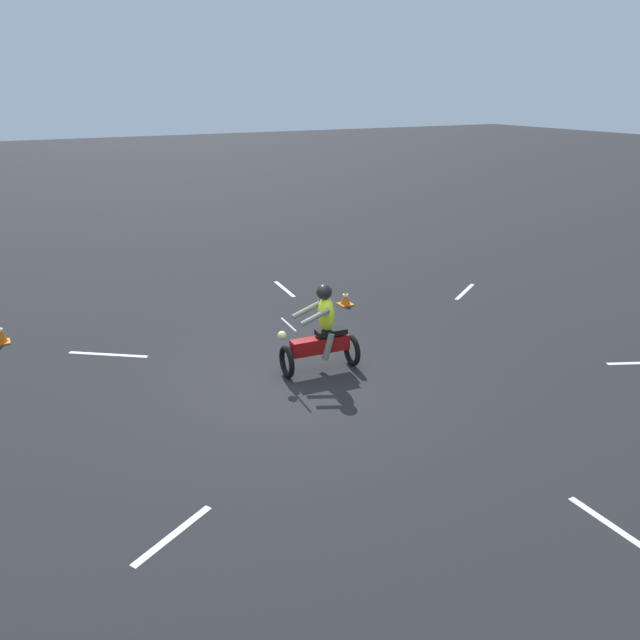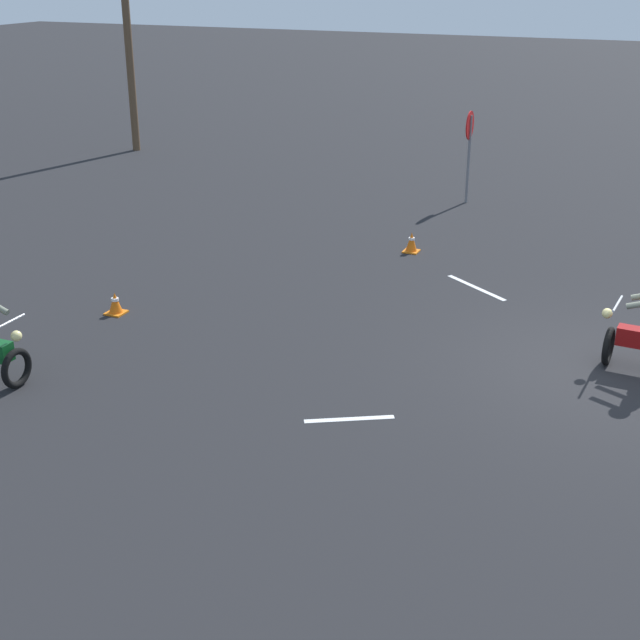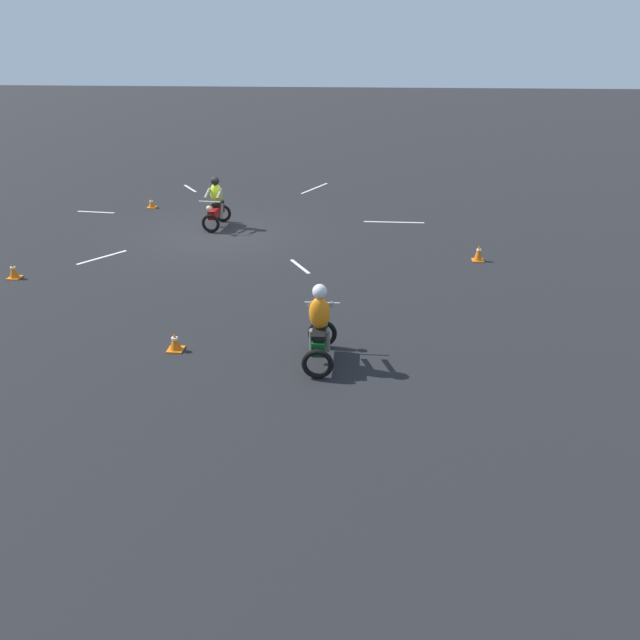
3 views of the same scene
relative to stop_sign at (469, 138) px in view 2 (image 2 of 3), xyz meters
name	(u,v)px [view 2 (image 2 of 3)]	position (x,y,z in m)	size (l,w,h in m)	color
ground_plane	(599,371)	(-8.98, -4.40, -1.63)	(120.00, 120.00, 0.00)	black
stop_sign	(469,138)	(0.00, 0.00, 0.00)	(0.70, 0.08, 2.30)	slate
traffic_cone_mid_center	(412,242)	(-4.48, 0.01, -1.43)	(0.32, 0.32, 0.43)	orange
traffic_cone_mid_left	(115,304)	(-9.89, 3.69, -1.45)	(0.32, 0.32, 0.39)	orange
lane_stripe_ne	(476,288)	(-6.11, -1.81, -1.63)	(0.10, 1.61, 0.01)	silver
lane_stripe_nw	(349,419)	(-11.87, -1.49, -1.63)	(0.10, 1.23, 0.01)	silver
utility_pole_near	(127,19)	(2.29, 11.49, 2.39)	(0.24, 0.24, 8.06)	brown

